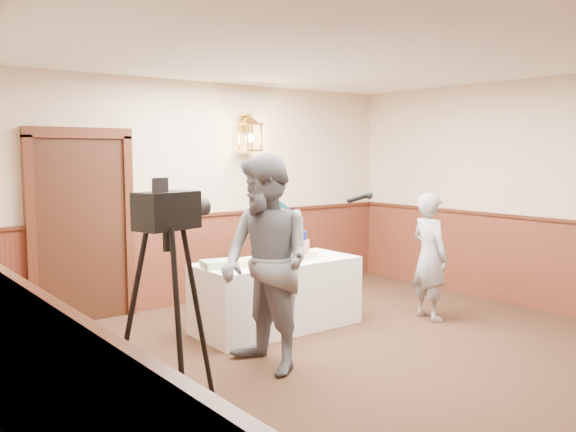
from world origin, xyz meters
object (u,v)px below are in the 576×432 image
at_px(sheet_cake_yellow, 248,262).
at_px(tv_camera_rig, 169,331).
at_px(interviewer, 266,263).
at_px(sheet_cake_green, 219,264).
at_px(baker, 430,256).
at_px(assistant_p, 270,245).
at_px(display_table, 277,294).
at_px(tiered_cake, 299,247).

distance_m(sheet_cake_yellow, tv_camera_rig, 2.36).
height_order(sheet_cake_yellow, interviewer, interviewer).
distance_m(sheet_cake_green, baker, 2.46).
relative_size(interviewer, tv_camera_rig, 1.14).
bearing_deg(sheet_cake_yellow, interviewer, -115.00).
relative_size(baker, assistant_p, 0.86).
height_order(display_table, interviewer, interviewer).
relative_size(display_table, assistant_p, 1.06).
bearing_deg(assistant_p, tv_camera_rig, 49.39).
bearing_deg(baker, sheet_cake_green, 81.55).
distance_m(sheet_cake_green, interviewer, 1.02).
bearing_deg(sheet_cake_green, tiered_cake, -1.71).
distance_m(display_table, baker, 1.82).
height_order(sheet_cake_green, interviewer, interviewer).
relative_size(sheet_cake_green, assistant_p, 0.19).
bearing_deg(display_table, assistant_p, 62.27).
xyz_separation_m(assistant_p, tv_camera_rig, (-2.35, -2.10, -0.10)).
height_order(display_table, tiered_cake, tiered_cake).
relative_size(sheet_cake_yellow, sheet_cake_green, 0.93).
bearing_deg(sheet_cake_yellow, tiered_cake, 3.16).
bearing_deg(sheet_cake_yellow, display_table, 6.80).
relative_size(interviewer, assistant_p, 1.13).
bearing_deg(tiered_cake, display_table, 178.18).
distance_m(tiered_cake, tv_camera_rig, 2.94).
relative_size(sheet_cake_yellow, interviewer, 0.16).
height_order(sheet_cake_green, assistant_p, assistant_p).
bearing_deg(baker, tv_camera_rig, 113.92).
bearing_deg(interviewer, assistant_p, 141.53).
height_order(interviewer, assistant_p, interviewer).
xyz_separation_m(display_table, sheet_cake_green, (-0.72, 0.02, 0.41)).
bearing_deg(sheet_cake_green, interviewer, -96.90).
bearing_deg(baker, assistant_p, 59.40).
height_order(assistant_p, tv_camera_rig, assistant_p).
bearing_deg(display_table, tiered_cake, -1.82).
distance_m(tiered_cake, interviewer, 1.50).
distance_m(sheet_cake_yellow, assistant_p, 0.80).
distance_m(sheet_cake_yellow, sheet_cake_green, 0.32).
xyz_separation_m(interviewer, baker, (2.45, 0.21, -0.22)).
xyz_separation_m(tiered_cake, assistant_p, (-0.07, 0.44, -0.02)).
relative_size(sheet_cake_green, baker, 0.22).
bearing_deg(tiered_cake, tv_camera_rig, -145.52).
distance_m(display_table, tv_camera_rig, 2.73).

